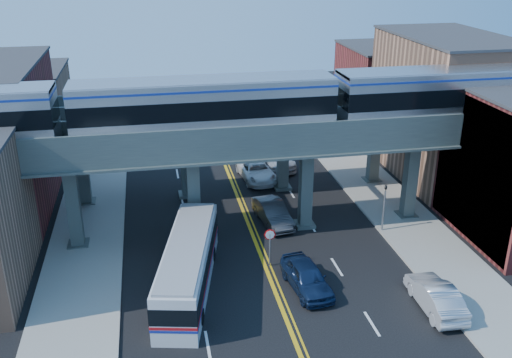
# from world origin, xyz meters

# --- Properties ---
(ground) EXTENTS (120.00, 120.00, 0.00)m
(ground) POSITION_xyz_m (0.00, 0.00, 0.00)
(ground) COLOR black
(ground) RESTS_ON ground
(sidewalk_west) EXTENTS (5.00, 70.00, 0.16)m
(sidewalk_west) POSITION_xyz_m (-11.50, 10.00, 0.08)
(sidewalk_west) COLOR gray
(sidewalk_west) RESTS_ON ground
(sidewalk_east) EXTENTS (5.00, 70.00, 0.16)m
(sidewalk_east) POSITION_xyz_m (11.50, 10.00, 0.08)
(sidewalk_east) COLOR gray
(sidewalk_east) RESTS_ON ground
(building_west_c) EXTENTS (8.00, 10.00, 8.00)m
(building_west_c) POSITION_xyz_m (-18.50, 29.00, 4.00)
(building_west_c) COLOR #A47155
(building_west_c) RESTS_ON ground
(building_east_b) EXTENTS (8.00, 14.00, 12.00)m
(building_east_b) POSITION_xyz_m (18.50, 16.00, 6.00)
(building_east_b) COLOR #A47155
(building_east_b) RESTS_ON ground
(building_east_c) EXTENTS (8.00, 10.00, 9.00)m
(building_east_c) POSITION_xyz_m (18.50, 29.00, 4.50)
(building_east_c) COLOR maroon
(building_east_c) RESTS_ON ground
(mural_panel) EXTENTS (0.10, 9.50, 9.50)m
(mural_panel) POSITION_xyz_m (14.55, 4.00, 4.75)
(mural_panel) COLOR teal
(mural_panel) RESTS_ON ground
(elevated_viaduct_near) EXTENTS (52.00, 3.60, 7.40)m
(elevated_viaduct_near) POSITION_xyz_m (0.00, 8.00, 6.47)
(elevated_viaduct_near) COLOR #444F4B
(elevated_viaduct_near) RESTS_ON ground
(elevated_viaduct_far) EXTENTS (52.00, 3.60, 7.40)m
(elevated_viaduct_far) POSITION_xyz_m (0.00, 15.00, 6.47)
(elevated_viaduct_far) COLOR #444F4B
(elevated_viaduct_far) RESTS_ON ground
(transit_train) EXTENTS (52.50, 3.30, 3.85)m
(transit_train) POSITION_xyz_m (-3.02, 8.00, 9.48)
(transit_train) COLOR black
(transit_train) RESTS_ON elevated_viaduct_near
(stop_sign) EXTENTS (0.76, 0.09, 2.63)m
(stop_sign) POSITION_xyz_m (0.30, 3.00, 1.76)
(stop_sign) COLOR slate
(stop_sign) RESTS_ON ground
(traffic_signal) EXTENTS (0.15, 0.18, 4.10)m
(traffic_signal) POSITION_xyz_m (9.20, 6.00, 2.30)
(traffic_signal) COLOR slate
(traffic_signal) RESTS_ON ground
(transit_bus) EXTENTS (4.86, 11.53, 2.90)m
(transit_bus) POSITION_xyz_m (-4.98, 1.51, 1.49)
(transit_bus) COLOR silver
(transit_bus) RESTS_ON ground
(car_lane_a) EXTENTS (2.55, 5.10, 1.67)m
(car_lane_a) POSITION_xyz_m (1.90, -0.01, 0.83)
(car_lane_a) COLOR #10203E
(car_lane_a) RESTS_ON ground
(car_lane_b) EXTENTS (2.36, 5.16, 1.64)m
(car_lane_b) POSITION_xyz_m (1.80, 8.87, 0.82)
(car_lane_b) COLOR #2D2D30
(car_lane_b) RESTS_ON ground
(car_lane_c) EXTENTS (3.04, 5.78, 1.55)m
(car_lane_c) POSITION_xyz_m (2.23, 17.36, 0.78)
(car_lane_c) COLOR white
(car_lane_c) RESTS_ON ground
(car_lane_d) EXTENTS (3.08, 6.45, 1.81)m
(car_lane_d) POSITION_xyz_m (4.57, 20.37, 0.91)
(car_lane_d) COLOR silver
(car_lane_d) RESTS_ON ground
(car_parked_curb) EXTENTS (1.88, 5.02, 1.64)m
(car_parked_curb) POSITION_xyz_m (8.50, -3.31, 0.82)
(car_parked_curb) COLOR #B1B1B6
(car_parked_curb) RESTS_ON ground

